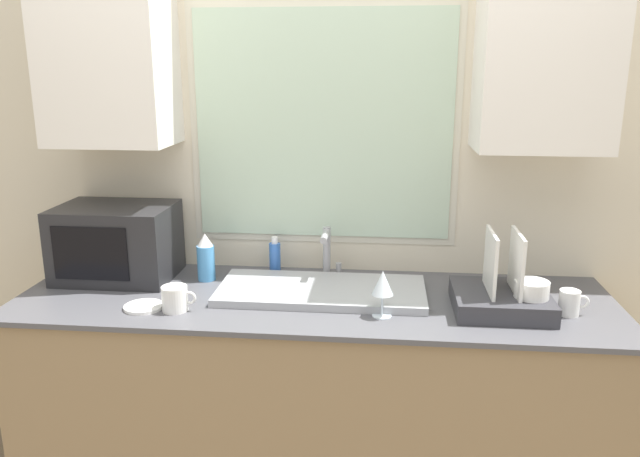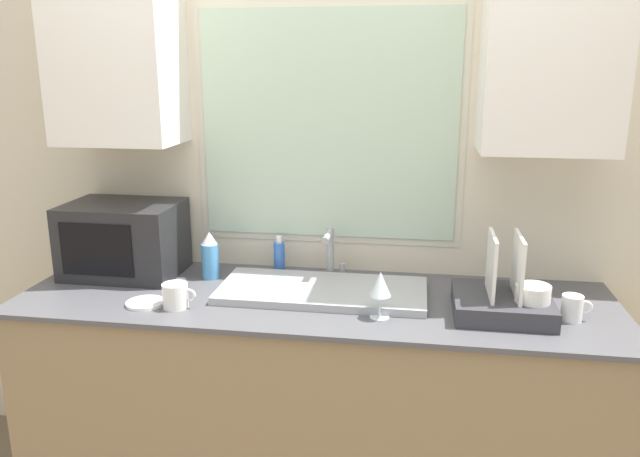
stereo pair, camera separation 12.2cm
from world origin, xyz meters
The scene contains 12 objects.
countertop centered at (0.00, 0.34, 0.44)m, with size 2.28×0.71×0.88m.
wall_back centered at (0.00, 0.67, 1.41)m, with size 6.00×0.38×2.60m.
sink_basin centered at (0.03, 0.37, 0.90)m, with size 0.80×0.37×0.03m.
faucet centered at (0.03, 0.56, 1.01)m, with size 0.08×0.17×0.21m.
microwave centered at (-0.84, 0.48, 1.04)m, with size 0.46×0.34×0.30m.
dish_rack centered at (0.69, 0.27, 0.94)m, with size 0.34×0.33×0.29m.
spray_bottle centered at (-0.46, 0.49, 0.98)m, with size 0.07×0.07×0.20m.
soap_bottle centered at (-0.20, 0.60, 0.95)m, with size 0.05×0.05×0.16m.
mug_near_sink centered at (-0.48, 0.15, 0.93)m, with size 0.13×0.09×0.09m.
wine_glass centered at (0.26, 0.17, 1.00)m, with size 0.08×0.08×0.17m.
mug_by_rack centered at (0.92, 0.25, 0.93)m, with size 0.11×0.07×0.09m.
small_plate centered at (-0.61, 0.16, 0.89)m, with size 0.14×0.14×0.01m.
Camera 2 is at (0.37, -1.87, 1.75)m, focal length 35.00 mm.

